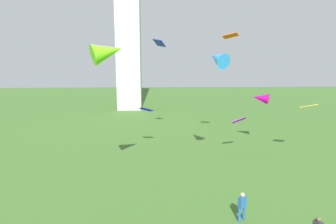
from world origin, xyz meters
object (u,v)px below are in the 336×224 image
object	(u,v)px
kite_flying_7	(230,36)
kite_flying_4	(261,98)
kite_flying_2	(218,58)
kite_flying_5	(239,120)
kite_flying_0	(146,109)
kite_flying_1	(107,52)
person_1	(242,205)
kite_flying_3	(159,43)
kite_flying_6	(309,106)

from	to	relation	value
kite_flying_7	kite_flying_4	bearing A→B (deg)	-135.89
kite_flying_2	kite_flying_5	xyz separation A→B (m)	(3.52, 4.14, -6.41)
kite_flying_0	kite_flying_2	size ratio (longest dim) A/B	0.65
kite_flying_2	kite_flying_5	distance (m)	8.41
kite_flying_1	kite_flying_2	world-z (taller)	kite_flying_1
person_1	kite_flying_0	distance (m)	16.33
kite_flying_4	kite_flying_7	bearing A→B (deg)	-47.43
kite_flying_3	kite_flying_4	xyz separation A→B (m)	(11.95, -3.36, -6.59)
kite_flying_1	kite_flying_5	world-z (taller)	kite_flying_1
kite_flying_1	kite_flying_5	bearing A→B (deg)	-79.54
kite_flying_2	kite_flying_6	bearing A→B (deg)	172.41
kite_flying_0	kite_flying_6	distance (m)	17.14
kite_flying_4	kite_flying_2	bearing A→B (deg)	-13.25
kite_flying_7	kite_flying_6	bearing A→B (deg)	-174.03
kite_flying_1	kite_flying_6	distance (m)	20.88
kite_flying_3	kite_flying_0	bearing A→B (deg)	3.60
kite_flying_0	kite_flying_5	world-z (taller)	kite_flying_0
kite_flying_3	kite_flying_4	world-z (taller)	kite_flying_3
kite_flying_6	kite_flying_7	bearing A→B (deg)	20.27
kite_flying_2	kite_flying_5	bearing A→B (deg)	-152.87
kite_flying_2	kite_flying_3	xyz separation A→B (m)	(-4.89, 10.64, 2.19)
kite_flying_7	kite_flying_2	bearing A→B (deg)	98.18
kite_flying_0	kite_flying_6	xyz separation A→B (m)	(16.79, -3.34, 0.77)
kite_flying_4	kite_flying_3	bearing A→B (deg)	-74.87
kite_flying_1	kite_flying_2	size ratio (longest dim) A/B	1.10
kite_flying_0	kite_flying_7	xyz separation A→B (m)	(9.39, 0.34, 8.12)
kite_flying_3	kite_flying_5	size ratio (longest dim) A/B	1.21
kite_flying_0	kite_flying_5	xyz separation A→B (m)	(10.03, -1.94, -0.94)
kite_flying_1	kite_flying_6	world-z (taller)	kite_flying_1
kite_flying_0	kite_flying_5	bearing A→B (deg)	148.04
kite_flying_5	kite_flying_6	world-z (taller)	kite_flying_6
kite_flying_5	kite_flying_7	world-z (taller)	kite_flying_7
kite_flying_4	kite_flying_6	bearing A→B (deg)	66.25
kite_flying_2	kite_flying_4	bearing A→B (deg)	-156.60
person_1	kite_flying_7	xyz separation A→B (m)	(3.11, 14.98, 11.73)
kite_flying_3	kite_flying_5	bearing A→B (deg)	75.39
kite_flying_0	kite_flying_4	size ratio (longest dim) A/B	0.73
person_1	kite_flying_5	xyz separation A→B (m)	(3.75, 12.71, 2.67)
person_1	kite_flying_0	world-z (taller)	kite_flying_0
kite_flying_4	kite_flying_6	distance (m)	5.58
kite_flying_2	kite_flying_1	bearing A→B (deg)	2.01
kite_flying_1	kite_flying_0	bearing A→B (deg)	-35.94
kite_flying_3	kite_flying_7	distance (m)	8.86
kite_flying_7	kite_flying_3	bearing A→B (deg)	3.85
kite_flying_6	kite_flying_1	bearing A→B (deg)	66.18
kite_flying_1	kite_flying_3	size ratio (longest dim) A/B	1.38
person_1	kite_flying_3	size ratio (longest dim) A/B	0.89
kite_flying_4	kite_flying_6	size ratio (longest dim) A/B	1.32
kite_flying_0	kite_flying_6	size ratio (longest dim) A/B	0.97
kite_flying_0	kite_flying_7	size ratio (longest dim) A/B	0.85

